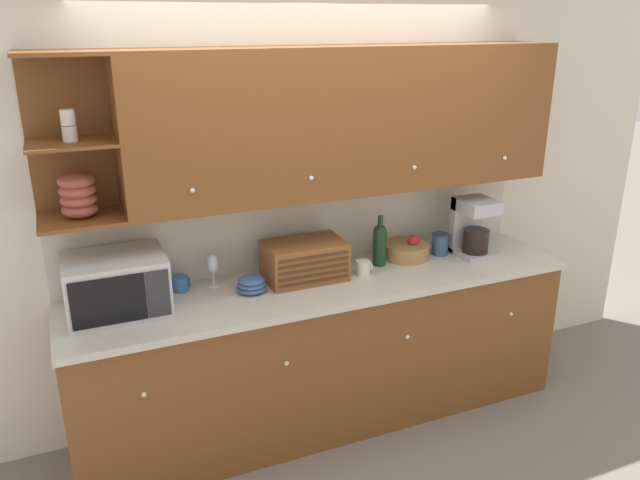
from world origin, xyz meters
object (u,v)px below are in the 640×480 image
at_px(microwave, 116,285).
at_px(bread_box, 305,261).
at_px(mug_blue_second, 181,284).
at_px(wine_glass, 213,265).
at_px(coffee_maker, 473,226).
at_px(mug, 363,268).
at_px(fruit_basket, 407,250).
at_px(bowl_stack_on_counter, 251,284).
at_px(wine_bottle, 380,243).
at_px(storage_canister, 440,244).

relative_size(microwave, bread_box, 1.10).
xyz_separation_m(mug_blue_second, wine_glass, (0.19, -0.01, 0.09)).
bearing_deg(wine_glass, coffee_maker, -5.12).
bearing_deg(microwave, mug, -1.95).
relative_size(mug, fruit_basket, 0.34).
bearing_deg(bread_box, coffee_maker, -2.10).
height_order(microwave, wine_glass, microwave).
bearing_deg(fruit_basket, bowl_stack_on_counter, -173.74).
relative_size(wine_bottle, fruit_basket, 1.10).
relative_size(mug_blue_second, mug, 1.07).
bearing_deg(bowl_stack_on_counter, wine_glass, 137.37).
distance_m(wine_glass, mug, 0.91).
relative_size(mug, coffee_maker, 0.26).
bearing_deg(fruit_basket, mug, -159.89).
height_order(mug_blue_second, wine_glass, wine_glass).
height_order(mug_blue_second, fruit_basket, fruit_basket).
xyz_separation_m(wine_glass, fruit_basket, (1.27, -0.05, -0.08)).
distance_m(wine_bottle, fruit_basket, 0.24).
height_order(microwave, fruit_basket, microwave).
bearing_deg(coffee_maker, mug_blue_second, 175.03).
bearing_deg(fruit_basket, mug_blue_second, 177.75).
distance_m(microwave, bowl_stack_on_counter, 0.73).
bearing_deg(mug_blue_second, mug, -10.49).
distance_m(microwave, bread_box, 1.07).
xyz_separation_m(mug_blue_second, fruit_basket, (1.45, -0.06, 0.01)).
bearing_deg(coffee_maker, fruit_basket, 166.00).
bearing_deg(fruit_basket, bread_box, -175.08).
distance_m(wine_glass, fruit_basket, 1.27).
distance_m(mug_blue_second, bread_box, 0.73).
bearing_deg(wine_bottle, mug, -147.95).
bearing_deg(mug_blue_second, wine_glass, -3.57).
bearing_deg(fruit_basket, coffee_maker, -14.00).
bearing_deg(mug_blue_second, bread_box, -9.58).
xyz_separation_m(storage_canister, coffee_maker, (0.19, -0.07, 0.12)).
xyz_separation_m(microwave, fruit_basket, (1.81, 0.09, -0.11)).
height_order(bowl_stack_on_counter, wine_bottle, wine_bottle).
bearing_deg(storage_canister, wine_bottle, -179.20).
distance_m(bread_box, mug, 0.37).
distance_m(wine_glass, wine_bottle, 1.05).
bearing_deg(microwave, coffee_maker, -0.36).
bearing_deg(mug, wine_bottle, 32.05).
relative_size(mug_blue_second, wine_glass, 0.53).
distance_m(wine_bottle, storage_canister, 0.46).
xyz_separation_m(mug, wine_bottle, (0.16, 0.10, 0.10)).
xyz_separation_m(bread_box, mug, (0.35, -0.08, -0.07)).
height_order(mug, fruit_basket, fruit_basket).
bearing_deg(coffee_maker, bread_box, 177.90).
height_order(microwave, mug_blue_second, microwave).
bearing_deg(fruit_basket, storage_canister, -7.86).
height_order(wine_glass, storage_canister, wine_glass).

